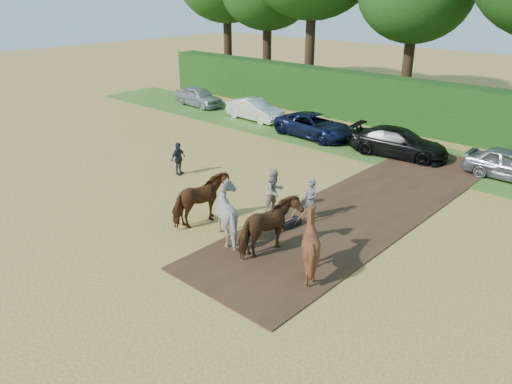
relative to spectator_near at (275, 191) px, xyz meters
The scene contains 8 objects.
ground 4.26m from the spectator_near, 77.41° to the right, with size 120.00×120.00×0.00m, color gold.
earth_strip 3.88m from the spectator_near, 50.51° to the left, with size 4.50×17.00×0.05m, color #472D1C.
grass_verge 10.00m from the spectator_near, 84.76° to the left, with size 50.00×5.00×0.03m, color #38601E.
hedgerow 14.47m from the spectator_near, 86.39° to the left, with size 46.00×1.60×3.00m, color #14380F.
spectator_near is the anchor object (origin of this frame).
spectator_far 5.94m from the spectator_near, behind, with size 0.90×0.37×1.53m, color #252732.
plough_team 2.78m from the spectator_near, 64.51° to the right, with size 6.24×4.37×1.88m.
parked_cars 9.82m from the spectator_near, 81.29° to the left, with size 36.51×3.07×1.47m.
Camera 1 is at (10.36, -9.33, 8.09)m, focal length 35.00 mm.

